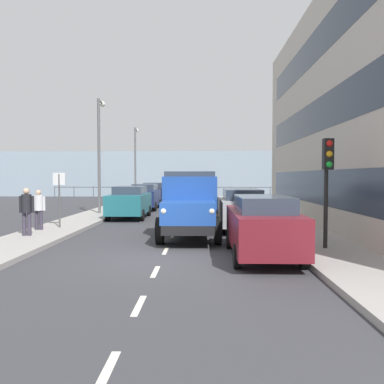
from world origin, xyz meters
The scene contains 18 objects.
ground_plane centered at (0.00, -10.93, 0.00)m, with size 80.00×80.00×0.00m, color #38383D.
sidewalk_left centered at (-4.82, -10.93, 0.07)m, with size 2.20×37.99×0.15m, color #9E9993.
sidewalk_right centered at (4.82, -10.93, 0.07)m, with size 2.20×37.99×0.15m, color #9E9993.
road_centreline_markings centered at (0.00, -10.18, 0.00)m, with size 0.12×33.78×0.01m.
sea_horizon centered at (0.00, -32.93, 2.50)m, with size 80.00×0.80×5.00m, color #8C9EAD.
seawall_railing centered at (0.00, -29.33, 0.92)m, with size 28.08×0.08×1.20m.
truck_vintage_blue centered at (-0.67, -3.79, 1.18)m, with size 2.17×5.64×2.43m.
car_maroon_kerbside_near centered at (-2.77, -0.42, 0.90)m, with size 1.80×4.33×1.72m.
car_silver_kerbside_1 centered at (-2.77, -6.14, 0.90)m, with size 1.90×4.38×1.72m.
car_teal_oppositeside_0 centered at (2.77, -10.41, 0.90)m, with size 1.92×4.05×1.72m.
car_navy_oppositeside_1 centered at (2.77, -15.96, 0.90)m, with size 1.87×4.32×1.72m.
car_black_oppositeside_2 centered at (2.77, -21.36, 0.90)m, with size 1.96×4.64×1.72m.
pedestrian_in_dark_coat centered at (5.12, -3.25, 1.15)m, with size 0.53×0.34×1.69m.
pedestrian_strolling centered at (5.33, -4.77, 1.07)m, with size 0.53×0.34×1.57m.
traffic_light_near centered at (-4.75, -1.04, 2.47)m, with size 0.28×0.41×3.20m.
lamp_post_promenade centered at (4.76, -11.92, 4.02)m, with size 0.32×1.14×6.51m.
lamp_post_far centered at (4.80, -24.38, 3.97)m, with size 0.32×1.14×6.41m.
street_sign centered at (4.77, -5.52, 1.68)m, with size 0.50×0.07×2.25m.
Camera 1 is at (-1.10, 10.46, 2.27)m, focal length 36.75 mm.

